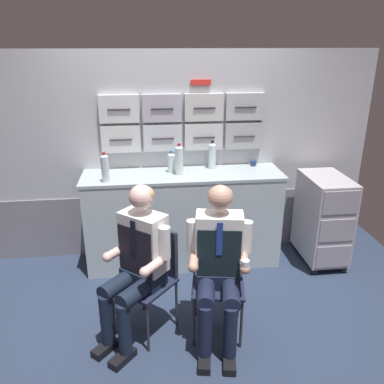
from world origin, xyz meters
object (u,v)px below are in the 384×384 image
object	(u,v)px
crew_member_right	(219,261)
water_bottle_tall	(105,168)
crew_member_left	(137,259)
coffee_cup_white	(105,169)
folding_chair_left	(151,268)
service_trolley	(323,217)
folding_chair_right	(218,269)

from	to	relation	value
crew_member_right	water_bottle_tall	xyz separation A→B (m)	(-0.89, 1.04, 0.43)
crew_member_left	coffee_cup_white	bearing A→B (deg)	104.59
folding_chair_left	water_bottle_tall	xyz separation A→B (m)	(-0.39, 0.82, 0.60)
service_trolley	coffee_cup_white	world-z (taller)	coffee_cup_white
service_trolley	crew_member_left	world-z (taller)	crew_member_left
folding_chair_left	crew_member_left	world-z (taller)	crew_member_left
crew_member_right	service_trolley	bearing A→B (deg)	38.80
folding_chair_left	folding_chair_right	size ratio (longest dim) A/B	1.00
service_trolley	folding_chair_left	world-z (taller)	service_trolley
crew_member_right	coffee_cup_white	world-z (taller)	crew_member_right
crew_member_right	crew_member_left	bearing A→B (deg)	170.37
service_trolley	folding_chair_left	size ratio (longest dim) A/B	1.11
service_trolley	folding_chair_right	bearing A→B (deg)	-145.15
crew_member_left	coffee_cup_white	world-z (taller)	crew_member_left
folding_chair_right	coffee_cup_white	xyz separation A→B (m)	(-0.95, 1.16, 0.50)
service_trolley	crew_member_right	bearing A→B (deg)	-141.20
crew_member_right	coffee_cup_white	size ratio (longest dim) A/B	17.76
service_trolley	water_bottle_tall	distance (m)	2.27
service_trolley	coffee_cup_white	distance (m)	2.30
folding_chair_right	crew_member_right	xyz separation A→B (m)	(-0.03, -0.16, 0.17)
folding_chair_left	crew_member_right	xyz separation A→B (m)	(0.50, -0.22, 0.17)
folding_chair_left	crew_member_right	distance (m)	0.57
crew_member_left	water_bottle_tall	bearing A→B (deg)	106.61
folding_chair_left	water_bottle_tall	distance (m)	1.08
folding_chair_right	water_bottle_tall	xyz separation A→B (m)	(-0.91, 0.88, 0.60)
folding_chair_left	folding_chair_right	distance (m)	0.53
service_trolley	crew_member_left	size ratio (longest dim) A/B	0.75
folding_chair_left	folding_chair_right	bearing A→B (deg)	-7.04
folding_chair_right	water_bottle_tall	distance (m)	1.40
service_trolley	crew_member_right	size ratio (longest dim) A/B	0.75
folding_chair_left	crew_member_right	bearing A→B (deg)	-24.19
folding_chair_left	crew_member_left	size ratio (longest dim) A/B	0.68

